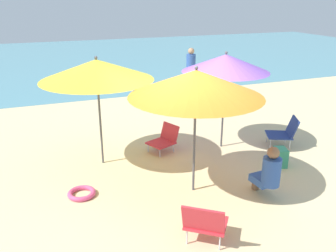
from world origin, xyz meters
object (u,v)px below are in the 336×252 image
beach_chair_a (285,132)px  umbrella_orange (196,83)px  beach_chair_b (205,222)px  umbrella_yellow (97,70)px  beach_bag (280,157)px  person_b (191,73)px  swim_ring (82,193)px  person_a (269,172)px  beach_chair_c (165,139)px  umbrella_purple (226,63)px

beach_chair_a → umbrella_orange: bearing=46.5°
beach_chair_a → beach_chair_b: bearing=62.6°
umbrella_yellow → beach_chair_b: 3.37m
umbrella_orange → beach_bag: 2.57m
person_b → beach_bag: person_b is taller
person_b → swim_ring: 6.36m
person_a → person_b: person_b is taller
umbrella_orange → beach_chair_c: size_ratio=3.00×
umbrella_orange → umbrella_purple: 1.99m
beach_chair_b → person_a: size_ratio=0.83×
umbrella_orange → beach_chair_c: bearing=86.1°
umbrella_purple → beach_chair_c: (-1.23, 0.23, -1.55)m
umbrella_orange → person_b: size_ratio=1.33×
umbrella_orange → person_b: 5.85m
umbrella_purple → person_b: umbrella_purple is taller
beach_chair_a → umbrella_purple: bearing=5.8°
beach_chair_b → beach_bag: 2.87m
beach_chair_c → person_a: size_ratio=0.77×
umbrella_purple → person_a: 2.53m
umbrella_purple → beach_chair_c: size_ratio=2.93×
swim_ring → beach_chair_b: bearing=-53.5°
umbrella_orange → person_a: size_ratio=2.32×
person_b → beach_bag: size_ratio=4.43×
person_a → swim_ring: (-2.82, 1.12, -0.42)m
umbrella_orange → person_a: 1.84m
umbrella_orange → person_b: bearing=66.3°
umbrella_orange → umbrella_purple: bearing=47.5°
umbrella_orange → beach_chair_b: 2.06m
umbrella_purple → umbrella_yellow: umbrella_yellow is taller
beach_chair_c → beach_bag: size_ratio=1.96×
umbrella_yellow → swim_ring: bearing=-117.4°
beach_bag → beach_chair_c: bearing=141.3°
beach_chair_a → umbrella_yellow: bearing=17.0°
umbrella_orange → beach_chair_a: size_ratio=2.78×
person_a → swim_ring: bearing=63.3°
beach_bag → swim_ring: bearing=176.2°
umbrella_yellow → beach_chair_c: umbrella_yellow is taller
swim_ring → beach_bag: size_ratio=1.28×
umbrella_yellow → swim_ring: umbrella_yellow is taller
umbrella_yellow → beach_chair_a: umbrella_yellow is taller
beach_chair_c → beach_bag: (1.83, -1.47, -0.09)m
person_b → beach_bag: 5.09m
person_a → beach_chair_c: bearing=16.2°
beach_chair_c → umbrella_orange: bearing=63.6°
person_b → beach_chair_a: bearing=0.7°
beach_chair_b → umbrella_purple: bearing=4.5°
swim_ring → beach_chair_a: bearing=6.8°
beach_chair_b → beach_bag: (2.40, 1.57, -0.16)m
beach_chair_a → beach_chair_b: 3.87m
person_a → swim_ring: person_a is taller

